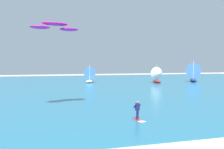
# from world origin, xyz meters

# --- Properties ---
(ocean) EXTENTS (160.00, 90.00, 0.10)m
(ocean) POSITION_xyz_m (0.00, 51.45, 0.05)
(ocean) COLOR #236B89
(ocean) RESTS_ON ground
(kitesurfer) EXTENTS (0.71, 1.96, 1.67)m
(kitesurfer) POSITION_xyz_m (2.51, 12.63, 0.70)
(kitesurfer) COLOR red
(kitesurfer) RESTS_ON ocean
(kite) EXTENTS (5.77, 3.24, 0.83)m
(kite) POSITION_xyz_m (-4.02, 20.79, 9.14)
(kite) COLOR #B21999
(sailboat_trailing) EXTENTS (4.54, 5.08, 5.70)m
(sailboat_trailing) POSITION_xyz_m (34.78, 52.00, 2.71)
(sailboat_trailing) COLOR navy
(sailboat_trailing) RESTS_ON ocean
(sailboat_center_horizon) EXTENTS (3.20, 3.81, 4.53)m
(sailboat_center_horizon) POSITION_xyz_m (23.36, 50.22, 2.17)
(sailboat_center_horizon) COLOR maroon
(sailboat_center_horizon) RESTS_ON ocean
(sailboat_heeled_over) EXTENTS (3.92, 4.17, 4.64)m
(sailboat_heeled_over) POSITION_xyz_m (7.43, 56.51, 2.22)
(sailboat_heeled_over) COLOR white
(sailboat_heeled_over) RESTS_ON ocean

